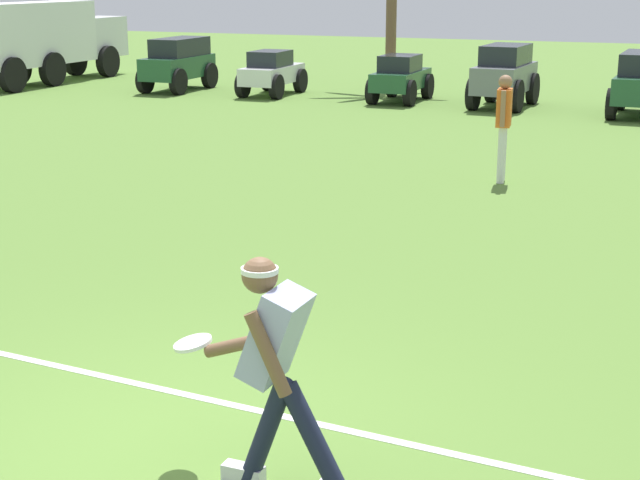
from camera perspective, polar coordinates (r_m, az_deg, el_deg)
name	(u,v)px	position (r m, az deg, el deg)	size (l,w,h in m)	color
ground_plane	(157,448)	(6.57, -9.48, -11.85)	(80.00, 80.00, 0.00)	#5A8234
field_line_paint	(213,400)	(7.17, -6.25, -9.26)	(27.06, 0.08, 0.01)	white
frisbee_thrower	(276,363)	(5.69, -2.56, -7.19)	(1.09, 0.48, 1.43)	#191E38
frisbee_in_flight	(193,343)	(6.17, -7.41, -5.97)	(0.33, 0.33, 0.08)	white
teammate_midfield	(504,118)	(14.50, 10.64, 6.99)	(0.24, 0.50, 1.56)	silver
parked_car_slot_a	(178,62)	(26.02, -8.24, 10.20)	(1.15, 2.40, 1.34)	#235133
parked_car_slot_b	(272,72)	(24.81, -2.83, 9.72)	(1.11, 2.21, 1.10)	silver
parked_car_slot_c	(401,78)	(23.59, 4.71, 9.40)	(1.09, 2.21, 1.10)	#235133
parked_car_slot_d	(505,74)	(22.89, 10.69, 9.46)	(1.27, 2.39, 1.40)	slate
box_truck	(46,38)	(28.48, -15.64, 11.26)	(1.43, 5.91, 2.20)	silver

